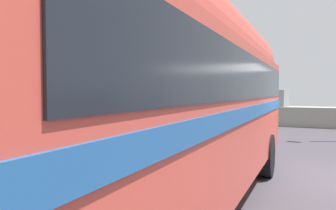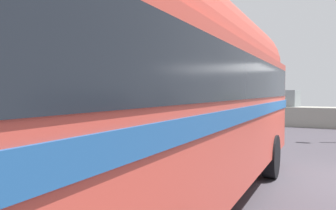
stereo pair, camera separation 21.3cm
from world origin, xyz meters
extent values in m
cube|color=gray|center=(-12.15, 11.94, 1.66)|extent=(1.40, 1.44, 1.13)
cube|color=gray|center=(-6.74, 12.00, 1.51)|extent=(1.13, 1.12, 0.82)
cube|color=gray|center=(-2.78, 11.85, 1.57)|extent=(1.13, 1.09, 0.94)
cylinder|color=black|center=(-3.81, -0.38, 0.50)|extent=(0.30, 0.97, 0.96)
cylinder|color=black|center=(-1.61, -0.33, 0.50)|extent=(0.30, 0.97, 0.96)
cube|color=#C74639|center=(-2.65, -2.96, 1.57)|extent=(2.60, 8.46, 2.10)
cylinder|color=#C74639|center=(-2.65, -2.96, 2.62)|extent=(2.39, 8.11, 2.20)
cube|color=#235795|center=(-2.65, -2.96, 1.63)|extent=(2.65, 8.54, 0.20)
cube|color=black|center=(-2.65, -2.96, 2.15)|extent=(2.63, 8.12, 0.64)
cube|color=silver|center=(-2.75, 1.31, 0.70)|extent=(2.28, 0.21, 0.28)
camera|label=1|loc=(-0.51, -7.75, 1.93)|focal=34.25mm
camera|label=2|loc=(-0.32, -7.65, 1.93)|focal=34.25mm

